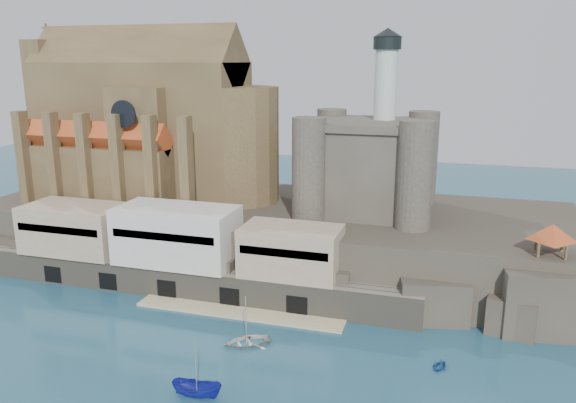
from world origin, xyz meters
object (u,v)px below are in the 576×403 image
Objects in this scene: church at (151,129)px; boat_2 at (197,396)px; pavilion at (552,235)px; castle_keep at (369,162)px.

church is 8.42× the size of boat_2.
pavilion is at bearing -13.48° from church.
boat_2 is at bearing -104.23° from castle_keep.
church is at bearing 166.52° from pavilion.
church is at bearing 178.89° from castle_keep.
church reaches higher than pavilion.
church is 57.13m from boat_2.
pavilion is (66.13, -15.85, -9.40)m from church.
church is at bearing 31.04° from boat_2.
boat_2 is (-36.83, -27.92, -12.73)m from pavilion.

